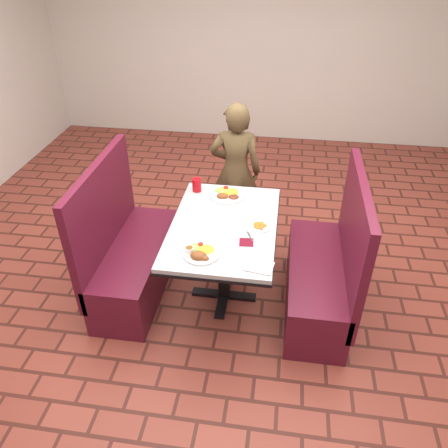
{
  "coord_description": "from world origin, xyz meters",
  "views": [
    {
      "loc": [
        0.4,
        -2.73,
        2.63
      ],
      "look_at": [
        0.0,
        0.0,
        0.75
      ],
      "focal_mm": 35.0,
      "sensor_mm": 36.0,
      "label": 1
    }
  ],
  "objects": [
    {
      "name": "room",
      "position": [
        0.0,
        0.0,
        1.91
      ],
      "size": [
        7.0,
        7.04,
        2.82
      ],
      "color": "brown",
      "rests_on": "ground"
    },
    {
      "name": "dining_table",
      "position": [
        0.0,
        0.0,
        0.65
      ],
      "size": [
        0.81,
        1.21,
        0.75
      ],
      "color": "#B2B5B7",
      "rests_on": "ground"
    },
    {
      "name": "booth_bench_left",
      "position": [
        -0.8,
        0.0,
        0.33
      ],
      "size": [
        0.47,
        1.2,
        1.17
      ],
      "color": "#5A1427",
      "rests_on": "ground"
    },
    {
      "name": "booth_bench_right",
      "position": [
        0.8,
        0.0,
        0.33
      ],
      "size": [
        0.47,
        1.2,
        1.17
      ],
      "color": "#5A1427",
      "rests_on": "ground"
    },
    {
      "name": "diner_person",
      "position": [
        -0.04,
        1.0,
        0.68
      ],
      "size": [
        0.5,
        0.34,
        1.36
      ],
      "primitive_type": "imported",
      "rotation": [
        0.0,
        0.0,
        3.17
      ],
      "color": "brown",
      "rests_on": "ground"
    },
    {
      "name": "near_dinner_plate",
      "position": [
        -0.11,
        -0.39,
        0.78
      ],
      "size": [
        0.26,
        0.26,
        0.08
      ],
      "rotation": [
        0.0,
        0.0,
        -0.21
      ],
      "color": "white",
      "rests_on": "dining_table"
    },
    {
      "name": "far_dinner_plate",
      "position": [
        -0.03,
        0.43,
        0.78
      ],
      "size": [
        0.3,
        0.3,
        0.08
      ],
      "rotation": [
        0.0,
        0.0,
        0.12
      ],
      "color": "white",
      "rests_on": "dining_table"
    },
    {
      "name": "plantain_plate",
      "position": [
        0.27,
        -0.0,
        0.76
      ],
      "size": [
        0.16,
        0.16,
        0.02
      ],
      "rotation": [
        0.0,
        0.0,
        0.32
      ],
      "color": "white",
      "rests_on": "dining_table"
    },
    {
      "name": "maroon_napkin",
      "position": [
        0.19,
        -0.21,
        0.75
      ],
      "size": [
        0.11,
        0.11,
        0.0
      ],
      "primitive_type": "cube",
      "rotation": [
        0.0,
        0.0,
        0.09
      ],
      "color": "maroon",
      "rests_on": "dining_table"
    },
    {
      "name": "spoon_utensil",
      "position": [
        0.21,
        -0.14,
        0.75
      ],
      "size": [
        0.06,
        0.12,
        0.0
      ],
      "primitive_type": "cube",
      "rotation": [
        0.0,
        0.0,
        0.41
      ],
      "color": "silver",
      "rests_on": "dining_table"
    },
    {
      "name": "red_tumbler",
      "position": [
        -0.31,
        0.47,
        0.81
      ],
      "size": [
        0.08,
        0.08,
        0.11
      ],
      "primitive_type": "cylinder",
      "color": "red",
      "rests_on": "dining_table"
    },
    {
      "name": "paper_napkin",
      "position": [
        0.31,
        -0.47,
        0.76
      ],
      "size": [
        0.21,
        0.17,
        0.01
      ],
      "primitive_type": "cube",
      "rotation": [
        0.0,
        0.0,
        -0.17
      ],
      "color": "white",
      "rests_on": "dining_table"
    },
    {
      "name": "knife_utensil",
      "position": [
        -0.08,
        -0.36,
        0.76
      ],
      "size": [
        0.04,
        0.16,
        0.0
      ],
      "primitive_type": "cube",
      "rotation": [
        0.0,
        0.0,
        0.17
      ],
      "color": "silver",
      "rests_on": "dining_table"
    },
    {
      "name": "fork_utensil",
      "position": [
        -0.09,
        -0.42,
        0.76
      ],
      "size": [
        0.01,
        0.16,
        0.0
      ],
      "primitive_type": "cube",
      "rotation": [
        0.0,
        0.0,
        -0.0
      ],
      "color": "silver",
      "rests_on": "dining_table"
    },
    {
      "name": "lettuce_shreds",
      "position": [
        0.04,
        0.06,
        0.75
      ],
      "size": [
        0.28,
        0.32,
        0.0
      ],
      "primitive_type": null,
      "color": "#93BE4C",
      "rests_on": "dining_table"
    }
  ]
}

